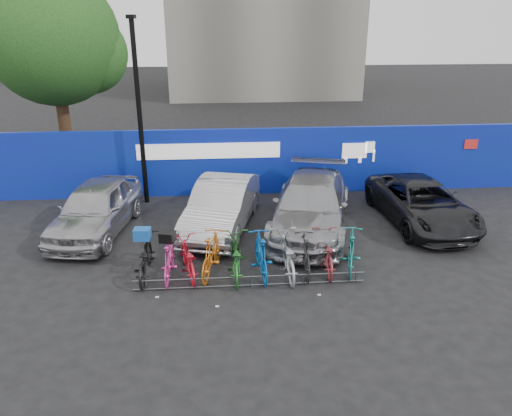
{
  "coord_description": "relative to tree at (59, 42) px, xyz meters",
  "views": [
    {
      "loc": [
        -0.69,
        -11.09,
        6.26
      ],
      "look_at": [
        0.35,
        2.0,
        1.01
      ],
      "focal_mm": 35.0,
      "sensor_mm": 36.0,
      "label": 1
    }
  ],
  "objects": [
    {
      "name": "car_1",
      "position": [
        6.16,
        -7.1,
        -4.33
      ],
      "size": [
        2.66,
        4.76,
        1.49
      ],
      "primitive_type": "imported",
      "rotation": [
        0.0,
        0.0,
        -0.26
      ],
      "color": "#A9A8AD",
      "rests_on": "ground"
    },
    {
      "name": "hoarding",
      "position": [
        6.78,
        -4.06,
        -3.86
      ],
      "size": [
        22.0,
        0.18,
        2.4
      ],
      "color": "#0A2C96",
      "rests_on": "ground"
    },
    {
      "name": "bike_7",
      "position": [
        8.21,
        -10.02,
        -4.56
      ],
      "size": [
        0.55,
        1.72,
        1.02
      ],
      "primitive_type": "imported",
      "rotation": [
        0.0,
        0.0,
        3.1
      ],
      "color": "#232426",
      "rests_on": "ground"
    },
    {
      "name": "bike_1",
      "position": [
        4.81,
        -10.03,
        -4.57
      ],
      "size": [
        0.54,
        1.67,
        0.99
      ],
      "primitive_type": "imported",
      "rotation": [
        0.0,
        0.0,
        3.1
      ],
      "color": "#E03593",
      "rests_on": "ground"
    },
    {
      "name": "bike_4",
      "position": [
        6.45,
        -10.03,
        -4.56
      ],
      "size": [
        0.71,
        1.95,
        1.02
      ],
      "primitive_type": "imported",
      "rotation": [
        0.0,
        0.0,
        3.12
      ],
      "color": "#1D6621",
      "rests_on": "ground"
    },
    {
      "name": "bike_6",
      "position": [
        7.73,
        -10.05,
        -4.55
      ],
      "size": [
        0.78,
        1.99,
        1.03
      ],
      "primitive_type": "imported",
      "rotation": [
        0.0,
        0.0,
        3.19
      ],
      "color": "#A3A7AB",
      "rests_on": "ground"
    },
    {
      "name": "car_2",
      "position": [
        8.84,
        -7.37,
        -4.29
      ],
      "size": [
        3.53,
        5.74,
        1.55
      ],
      "primitive_type": "imported",
      "rotation": [
        0.0,
        0.0,
        -0.27
      ],
      "color": "#99999D",
      "rests_on": "ground"
    },
    {
      "name": "bike_5",
      "position": [
        7.09,
        -10.08,
        -4.51
      ],
      "size": [
        0.65,
        1.88,
        1.11
      ],
      "primitive_type": "imported",
      "rotation": [
        0.0,
        0.0,
        3.21
      ],
      "color": "#0B58AC",
      "rests_on": "ground"
    },
    {
      "name": "ground",
      "position": [
        6.77,
        -10.06,
        -5.07
      ],
      "size": [
        100.0,
        100.0,
        0.0
      ],
      "primitive_type": "plane",
      "color": "black",
      "rests_on": "ground"
    },
    {
      "name": "bike_2",
      "position": [
        5.25,
        -9.93,
        -4.61
      ],
      "size": [
        0.98,
        1.86,
        0.93
      ],
      "primitive_type": "imported",
      "rotation": [
        0.0,
        0.0,
        3.36
      ],
      "color": "red",
      "rests_on": "ground"
    },
    {
      "name": "bike_3",
      "position": [
        5.87,
        -9.92,
        -4.52
      ],
      "size": [
        0.97,
        1.91,
        1.1
      ],
      "primitive_type": "imported",
      "rotation": [
        0.0,
        0.0,
        2.88
      ],
      "color": "#CA6815",
      "rests_on": "ground"
    },
    {
      "name": "bike_8",
      "position": [
        8.78,
        -9.91,
        -4.58
      ],
      "size": [
        0.76,
        1.88,
        0.97
      ],
      "primitive_type": "imported",
      "rotation": [
        0.0,
        0.0,
        3.08
      ],
      "color": "maroon",
      "rests_on": "ground"
    },
    {
      "name": "bike_rack",
      "position": [
        6.77,
        -10.66,
        -4.91
      ],
      "size": [
        5.6,
        0.03,
        0.3
      ],
      "color": "#595B60",
      "rests_on": "ground"
    },
    {
      "name": "cargo_topcase",
      "position": [
        4.81,
        -10.03,
        -3.95
      ],
      "size": [
        0.41,
        0.39,
        0.25
      ],
      "primitive_type": "cube",
      "rotation": [
        0.0,
        0.0,
        -0.29
      ],
      "color": "black",
      "rests_on": "bike_1"
    },
    {
      "name": "cargo_crate",
      "position": [
        4.19,
        -9.9,
        -3.91
      ],
      "size": [
        0.42,
        0.33,
        0.28
      ],
      "primitive_type": "cube",
      "rotation": [
        0.0,
        0.0,
        -0.06
      ],
      "color": "#154EA8",
      "rests_on": "bike_0"
    },
    {
      "name": "bike_0",
      "position": [
        4.19,
        -9.9,
        -4.56
      ],
      "size": [
        0.68,
        1.93,
        1.02
      ],
      "primitive_type": "imported",
      "rotation": [
        0.0,
        0.0,
        3.14
      ],
      "color": "black",
      "rests_on": "ground"
    },
    {
      "name": "lamppost",
      "position": [
        3.57,
        -4.66,
        -1.8
      ],
      "size": [
        0.25,
        0.5,
        6.11
      ],
      "color": "black",
      "rests_on": "ground"
    },
    {
      "name": "bike_9",
      "position": [
        9.42,
        -9.96,
        -4.54
      ],
      "size": [
        0.94,
        1.84,
        1.06
      ],
      "primitive_type": "imported",
      "rotation": [
        0.0,
        0.0,
        2.88
      ],
      "color": "#1B7C76",
      "rests_on": "ground"
    },
    {
      "name": "tree",
      "position": [
        0.0,
        0.0,
        0.0
      ],
      "size": [
        5.4,
        5.2,
        7.8
      ],
      "color": "#382314",
      "rests_on": "ground"
    },
    {
      "name": "car_3",
      "position": [
        12.36,
        -7.16,
        -4.41
      ],
      "size": [
        2.5,
        4.89,
        1.32
      ],
      "primitive_type": "imported",
      "rotation": [
        0.0,
        0.0,
        0.07
      ],
      "color": "black",
      "rests_on": "ground"
    },
    {
      "name": "car_0",
      "position": [
        2.42,
        -7.07,
        -4.31
      ],
      "size": [
        2.5,
        4.71,
        1.52
      ],
      "primitive_type": "imported",
      "rotation": [
        0.0,
        0.0,
        -0.16
      ],
      "color": "#A9A8AC",
      "rests_on": "ground"
    }
  ]
}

